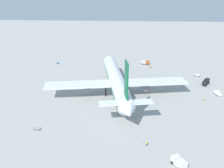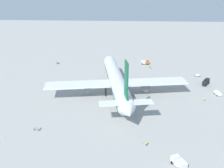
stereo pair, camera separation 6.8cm
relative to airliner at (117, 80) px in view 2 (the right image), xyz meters
The scene contains 18 objects.
ground_plane 7.55m from the airliner, 14.60° to the left, with size 600.00×600.00×0.00m, color #9E9E99.
airliner is the anchor object (origin of this frame).
service_truck_0 51.00m from the airliner, 71.28° to the right, with size 6.60×5.28×3.01m.
service_truck_2 56.06m from the airliner, 17.54° to the right, with size 3.38×5.78×3.18m.
service_truck_3 56.22m from the airliner, 157.73° to the right, with size 5.47×4.46×2.38m.
service_van 50.17m from the airliner, 87.17° to the right, with size 4.57×2.81×1.97m.
baggage_cart_0 67.54m from the airliner, 40.83° to the left, with size 3.38×2.64×0.40m.
baggage_cart_1 45.05m from the airliner, 141.71° to the left, with size 1.64×2.93×0.40m.
baggage_cart_2 56.10m from the airliner, 57.68° to the right, with size 2.50×3.39×1.49m.
ground_worker_0 44.43m from the airliner, 163.67° to the right, with size 0.52×0.52×1.73m.
ground_worker_1 43.37m from the airliner, 63.98° to the right, with size 0.45×0.45×1.67m.
ground_worker_2 42.38m from the airliner, 96.64° to the right, with size 0.43×0.43×1.67m.
ground_worker_3 50.50m from the airliner, 23.16° to the right, with size 0.50×0.50×1.65m.
ground_worker_5 48.70m from the airliner, 24.72° to the right, with size 0.52×0.52×1.67m.
traffic_cone_0 43.34m from the airliner, 164.75° to the right, with size 0.36×0.36×0.55m, color orange.
traffic_cone_1 60.84m from the airliner, 43.81° to the right, with size 0.36×0.36×0.55m, color orange.
traffic_cone_2 46.62m from the airliner, ahead, with size 0.36×0.36×0.55m, color orange.
traffic_cone_3 55.67m from the airliner, 137.57° to the left, with size 0.36×0.36×0.55m, color orange.
Camera 2 is at (-112.48, -6.04, 48.62)m, focal length 39.18 mm.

